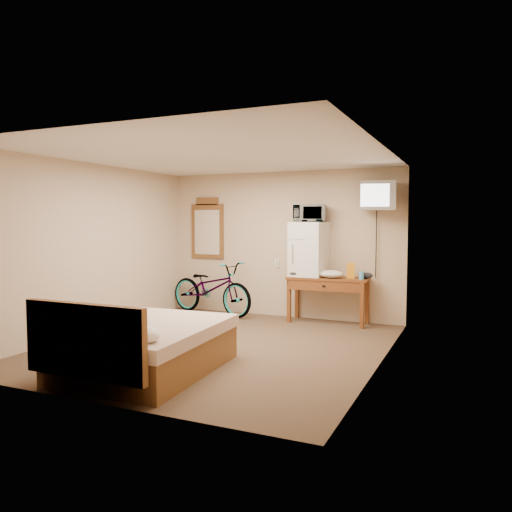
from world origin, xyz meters
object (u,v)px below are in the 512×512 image
Objects in this scene: bicycle at (211,288)px; bed at (143,346)px; desk at (327,285)px; mini_fridge at (309,249)px; wall_mirror at (207,229)px; microwave at (309,213)px; blue_cup at (361,275)px; crt_television at (378,196)px.

bicycle reaches higher than bed.
desk is 0.66m from mini_fridge.
wall_mirror is 1.12m from bicycle.
microwave is 0.29× the size of bicycle.
blue_cup is 0.06× the size of bed.
bicycle is at bearing 106.73° from bed.
bicycle is 3.48m from bed.
microwave is 0.26× the size of bed.
bicycle is (0.25, -0.32, -1.04)m from wall_mirror.
wall_mirror reaches higher than bed.
bed is (-1.10, -3.38, -0.33)m from desk.
blue_cup is (0.90, -0.13, -0.38)m from mini_fridge.
mini_fridge is at bearing 168.85° from desk.
bed is (-1.66, -3.32, -0.51)m from blue_cup.
bicycle reaches higher than blue_cup.
blue_cup is 0.19× the size of crt_television.
bed is at bearing -71.04° from wall_mirror.
microwave is 1.14m from crt_television.
mini_fridge is 3.65m from bed.
crt_television is 0.36× the size of bicycle.
microwave is at bearing -72.95° from bicycle.
microwave is 1.33m from blue_cup.
bicycle is at bearing -178.55° from crt_television.
wall_mirror is at bearing 173.44° from desk.
wall_mirror reaches higher than bicycle.
blue_cup reaches higher than desk.
wall_mirror is (-3.13, 0.25, -0.53)m from crt_television.
desk is 2.54× the size of microwave.
bicycle is (-2.10, -0.05, -0.15)m from desk.
mini_fridge is 1.72× the size of microwave.
wall_mirror reaches higher than blue_cup.
microwave reaches higher than desk.
bicycle is (-2.66, 0.01, -0.34)m from blue_cup.
blue_cup is 2.69m from bicycle.
blue_cup is 3.75m from bed.
crt_television is 3.18m from wall_mirror.
bicycle is 0.91× the size of bed.
crt_television is 0.33× the size of bed.
crt_television is at bearing 1.44° from desk.
mini_fridge is at bearing -140.29° from microwave.
mini_fridge reaches higher than blue_cup.
mini_fridge is 1.38× the size of crt_television.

